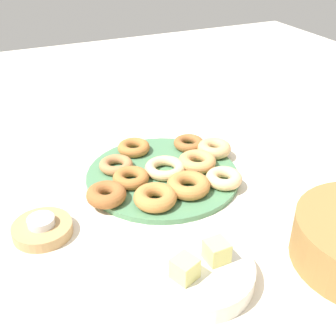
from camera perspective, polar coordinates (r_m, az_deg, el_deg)
ground_plane at (r=0.98m, az=-0.72°, el=-1.29°), size 2.40×2.40×0.00m
donut_plate at (r=0.98m, az=-0.73°, el=-0.98°), size 0.35×0.35×0.01m
donut_0 at (r=0.94m, az=-4.97°, el=-1.30°), size 0.08×0.08×0.02m
donut_1 at (r=1.07m, az=2.79°, el=3.33°), size 0.08×0.08×0.02m
donut_2 at (r=0.99m, az=3.93°, el=0.88°), size 0.12×0.12×0.03m
donut_3 at (r=1.05m, az=-4.58°, el=2.75°), size 0.11×0.11×0.02m
donut_4 at (r=0.87m, az=-1.72°, el=-3.92°), size 0.11×0.11×0.03m
donut_5 at (r=0.90m, az=2.74°, el=-2.30°), size 0.10×0.10×0.03m
donut_6 at (r=0.97m, az=-0.42°, el=-0.00°), size 0.13×0.13×0.02m
donut_7 at (r=0.99m, az=-6.93°, el=0.42°), size 0.08×0.08×0.02m
donut_8 at (r=0.94m, az=7.45°, el=-1.35°), size 0.10×0.10×0.03m
donut_9 at (r=0.88m, az=-8.21°, el=-3.52°), size 0.08×0.08×0.03m
donut_10 at (r=1.05m, az=6.17°, el=2.62°), size 0.10×0.10×0.03m
candle_holder at (r=0.85m, az=-16.37°, el=-7.83°), size 0.11×0.11×0.02m
tealight at (r=0.83m, az=-16.56°, el=-6.83°), size 0.05×0.05×0.02m
fruit_bowl at (r=0.72m, az=4.04°, el=-13.74°), size 0.18×0.18×0.03m
melon_chunk_left at (r=0.71m, az=6.49°, el=-10.94°), size 0.04×0.04×0.04m
melon_chunk_right at (r=0.68m, az=2.23°, el=-13.24°), size 0.05×0.05×0.04m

